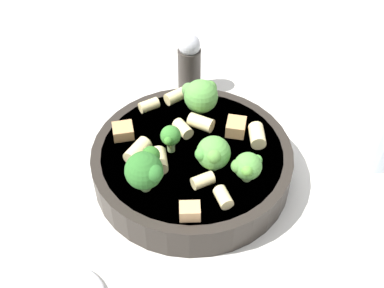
{
  "coord_description": "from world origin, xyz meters",
  "views": [
    {
      "loc": [
        -0.37,
        -0.01,
        0.42
      ],
      "look_at": [
        0.0,
        0.0,
        0.05
      ],
      "focal_mm": 45.0,
      "sensor_mm": 36.0,
      "label": 1
    }
  ],
  "objects_px": {
    "chicken_chunk_2": "(191,211)",
    "rigatoni_4": "(223,197)",
    "rigatoni_6": "(149,105)",
    "chicken_chunk_0": "(236,127)",
    "chicken_chunk_1": "(123,131)",
    "broccoli_floret_3": "(200,95)",
    "broccoli_floret_4": "(171,138)",
    "pasta_bowl": "(192,161)",
    "rigatoni_8": "(183,129)",
    "rigatoni_0": "(203,180)",
    "rigatoni_1": "(201,123)",
    "rigatoni_7": "(159,160)",
    "rigatoni_3": "(257,135)",
    "rigatoni_5": "(138,151)",
    "broccoli_floret_2": "(247,166)",
    "broccoli_floret_0": "(213,154)",
    "rigatoni_2": "(177,96)",
    "broccoli_floret_1": "(145,170)",
    "pepper_shaker": "(189,63)",
    "drinking_glass": "(378,120)",
    "spoon": "(63,272)"
  },
  "relations": [
    {
      "from": "broccoli_floret_4",
      "to": "rigatoni_8",
      "type": "xyz_separation_m",
      "value": [
        0.03,
        -0.01,
        -0.01
      ]
    },
    {
      "from": "broccoli_floret_3",
      "to": "rigatoni_2",
      "type": "distance_m",
      "value": 0.04
    },
    {
      "from": "broccoli_floret_4",
      "to": "rigatoni_2",
      "type": "distance_m",
      "value": 0.09
    },
    {
      "from": "rigatoni_1",
      "to": "rigatoni_4",
      "type": "distance_m",
      "value": 0.11
    },
    {
      "from": "broccoli_floret_0",
      "to": "chicken_chunk_2",
      "type": "distance_m",
      "value": 0.07
    },
    {
      "from": "rigatoni_2",
      "to": "rigatoni_4",
      "type": "xyz_separation_m",
      "value": [
        -0.16,
        -0.05,
        -0.0
      ]
    },
    {
      "from": "rigatoni_8",
      "to": "pepper_shaker",
      "type": "xyz_separation_m",
      "value": [
        0.13,
        -0.0,
        -0.0
      ]
    },
    {
      "from": "rigatoni_6",
      "to": "chicken_chunk_0",
      "type": "height_order",
      "value": "chicken_chunk_0"
    },
    {
      "from": "rigatoni_0",
      "to": "chicken_chunk_0",
      "type": "bearing_deg",
      "value": -24.72
    },
    {
      "from": "rigatoni_5",
      "to": "chicken_chunk_0",
      "type": "distance_m",
      "value": 0.11
    },
    {
      "from": "pasta_bowl",
      "to": "pepper_shaker",
      "type": "bearing_deg",
      "value": 2.64
    },
    {
      "from": "broccoli_floret_0",
      "to": "rigatoni_1",
      "type": "distance_m",
      "value": 0.07
    },
    {
      "from": "chicken_chunk_2",
      "to": "rigatoni_0",
      "type": "bearing_deg",
      "value": -15.46
    },
    {
      "from": "rigatoni_4",
      "to": "rigatoni_7",
      "type": "distance_m",
      "value": 0.08
    },
    {
      "from": "broccoli_floret_1",
      "to": "rigatoni_7",
      "type": "bearing_deg",
      "value": -18.98
    },
    {
      "from": "rigatoni_4",
      "to": "chicken_chunk_0",
      "type": "relative_size",
      "value": 0.9
    },
    {
      "from": "spoon",
      "to": "rigatoni_5",
      "type": "bearing_deg",
      "value": -27.72
    },
    {
      "from": "broccoli_floret_2",
      "to": "rigatoni_2",
      "type": "height_order",
      "value": "broccoli_floret_2"
    },
    {
      "from": "pasta_bowl",
      "to": "rigatoni_3",
      "type": "relative_size",
      "value": 7.83
    },
    {
      "from": "chicken_chunk_1",
      "to": "broccoli_floret_4",
      "type": "bearing_deg",
      "value": -114.98
    },
    {
      "from": "pasta_bowl",
      "to": "broccoli_floret_0",
      "type": "relative_size",
      "value": 5.63
    },
    {
      "from": "broccoli_floret_4",
      "to": "rigatoni_8",
      "type": "height_order",
      "value": "broccoli_floret_4"
    },
    {
      "from": "rigatoni_6",
      "to": "chicken_chunk_2",
      "type": "relative_size",
      "value": 1.14
    },
    {
      "from": "broccoli_floret_2",
      "to": "chicken_chunk_2",
      "type": "distance_m",
      "value": 0.07
    },
    {
      "from": "broccoli_floret_3",
      "to": "chicken_chunk_2",
      "type": "height_order",
      "value": "broccoli_floret_3"
    },
    {
      "from": "pasta_bowl",
      "to": "broccoli_floret_4",
      "type": "distance_m",
      "value": 0.04
    },
    {
      "from": "pasta_bowl",
      "to": "pepper_shaker",
      "type": "relative_size",
      "value": 2.58
    },
    {
      "from": "rigatoni_4",
      "to": "rigatoni_7",
      "type": "xyz_separation_m",
      "value": [
        0.05,
        0.07,
        0.0
      ]
    },
    {
      "from": "broccoli_floret_3",
      "to": "rigatoni_2",
      "type": "xyz_separation_m",
      "value": [
        0.02,
        0.03,
        -0.01
      ]
    },
    {
      "from": "rigatoni_5",
      "to": "pepper_shaker",
      "type": "xyz_separation_m",
      "value": [
        0.17,
        -0.05,
        -0.01
      ]
    },
    {
      "from": "rigatoni_3",
      "to": "rigatoni_8",
      "type": "relative_size",
      "value": 1.22
    },
    {
      "from": "pasta_bowl",
      "to": "broccoli_floret_4",
      "type": "relative_size",
      "value": 6.68
    },
    {
      "from": "pasta_bowl",
      "to": "broccoli_floret_2",
      "type": "xyz_separation_m",
      "value": [
        -0.04,
        -0.06,
        0.04
      ]
    },
    {
      "from": "broccoli_floret_2",
      "to": "rigatoni_4",
      "type": "bearing_deg",
      "value": 141.34
    },
    {
      "from": "drinking_glass",
      "to": "rigatoni_1",
      "type": "bearing_deg",
      "value": 92.29
    },
    {
      "from": "pasta_bowl",
      "to": "chicken_chunk_2",
      "type": "relative_size",
      "value": 11.03
    },
    {
      "from": "pasta_bowl",
      "to": "broccoli_floret_3",
      "type": "height_order",
      "value": "broccoli_floret_3"
    },
    {
      "from": "chicken_chunk_1",
      "to": "broccoli_floret_3",
      "type": "bearing_deg",
      "value": -61.74
    },
    {
      "from": "drinking_glass",
      "to": "broccoli_floret_0",
      "type": "bearing_deg",
      "value": 110.49
    },
    {
      "from": "rigatoni_3",
      "to": "rigatoni_5",
      "type": "distance_m",
      "value": 0.13
    },
    {
      "from": "rigatoni_6",
      "to": "chicken_chunk_0",
      "type": "distance_m",
      "value": 0.11
    },
    {
      "from": "broccoli_floret_1",
      "to": "broccoli_floret_3",
      "type": "bearing_deg",
      "value": -23.14
    },
    {
      "from": "broccoli_floret_1",
      "to": "broccoli_floret_3",
      "type": "relative_size",
      "value": 1.07
    },
    {
      "from": "drinking_glass",
      "to": "pepper_shaker",
      "type": "height_order",
      "value": "drinking_glass"
    },
    {
      "from": "broccoli_floret_3",
      "to": "rigatoni_6",
      "type": "distance_m",
      "value": 0.06
    },
    {
      "from": "rigatoni_4",
      "to": "chicken_chunk_0",
      "type": "xyz_separation_m",
      "value": [
        0.1,
        -0.02,
        0.0
      ]
    },
    {
      "from": "chicken_chunk_2",
      "to": "rigatoni_4",
      "type": "bearing_deg",
      "value": -59.9
    },
    {
      "from": "broccoli_floret_1",
      "to": "rigatoni_2",
      "type": "distance_m",
      "value": 0.14
    },
    {
      "from": "pasta_bowl",
      "to": "rigatoni_4",
      "type": "height_order",
      "value": "rigatoni_4"
    },
    {
      "from": "rigatoni_7",
      "to": "chicken_chunk_0",
      "type": "relative_size",
      "value": 1.15
    }
  ]
}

